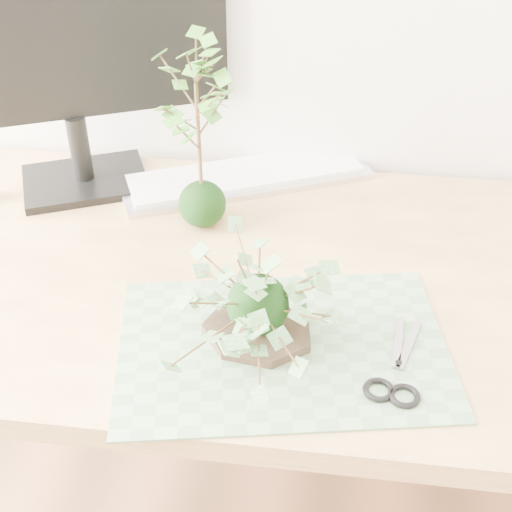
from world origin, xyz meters
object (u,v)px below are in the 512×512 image
(ivy_kokedama, at_px, (258,281))
(maple_kokedama, at_px, (197,96))
(desk, at_px, (277,313))
(keyboard, at_px, (246,176))
(monitor, at_px, (63,33))

(ivy_kokedama, relative_size, maple_kokedama, 0.72)
(desk, bearing_deg, keyboard, 108.17)
(ivy_kokedama, bearing_deg, maple_kokedama, 115.65)
(desk, bearing_deg, ivy_kokedama, -95.27)
(ivy_kokedama, relative_size, monitor, 0.46)
(keyboard, height_order, monitor, monitor)
(maple_kokedama, bearing_deg, desk, -40.19)
(keyboard, bearing_deg, maple_kokedama, -133.53)
(ivy_kokedama, bearing_deg, monitor, 134.50)
(keyboard, bearing_deg, desk, -96.67)
(ivy_kokedama, bearing_deg, desk, 84.73)
(ivy_kokedama, height_order, maple_kokedama, maple_kokedama)
(maple_kokedama, relative_size, keyboard, 0.70)
(maple_kokedama, bearing_deg, monitor, 155.70)
(desk, distance_m, maple_kokedama, 0.39)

